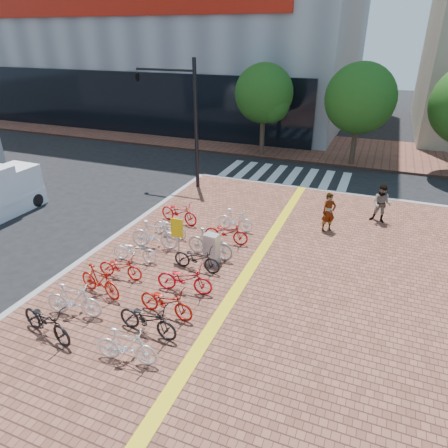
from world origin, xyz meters
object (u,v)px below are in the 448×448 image
at_px(utility_box, 212,249).
at_px(yellow_sign, 177,232).
at_px(bike_5, 154,235).
at_px(bike_15, 235,220).
at_px(bike_6, 170,227).
at_px(bike_12, 197,258).
at_px(bike_14, 226,232).
at_px(pedestrian_a, 329,212).
at_px(bike_13, 210,243).
at_px(bike_7, 179,212).
at_px(bike_10, 166,302).
at_px(bike_8, 126,346).
at_px(bike_9, 147,319).
at_px(bike_4, 135,250).
at_px(bike_11, 185,279).
at_px(pedestrian_b, 382,204).
at_px(bike_3, 120,267).
at_px(traffic_light_pole, 169,99).
at_px(bike_0, 46,321).
at_px(bike_2, 100,281).
at_px(bike_1, 74,300).

distance_m(utility_box, yellow_sign, 1.37).
height_order(bike_5, bike_15, bike_5).
distance_m(bike_6, bike_12, 2.89).
distance_m(bike_14, pedestrian_a, 4.44).
bearing_deg(bike_13, bike_7, 53.07).
xyz_separation_m(bike_5, bike_13, (2.26, 0.16, -0.00)).
bearing_deg(bike_12, bike_10, -173.68).
bearing_deg(bike_8, bike_9, -4.02).
height_order(bike_10, bike_12, bike_10).
bearing_deg(bike_7, bike_15, -75.89).
xyz_separation_m(bike_4, bike_6, (0.21, 2.24, -0.02)).
relative_size(bike_6, bike_11, 0.89).
xyz_separation_m(bike_10, pedestrian_b, (5.54, 9.23, 0.38)).
xyz_separation_m(bike_12, bike_14, (0.21, 2.25, 0.00)).
height_order(bike_3, pedestrian_b, pedestrian_b).
distance_m(bike_8, bike_12, 4.63).
height_order(bike_12, traffic_light_pole, traffic_light_pole).
bearing_deg(bike_9, pedestrian_a, -19.60).
xyz_separation_m(bike_0, bike_10, (2.55, 2.03, -0.04)).
height_order(bike_0, bike_4, bike_0).
distance_m(bike_2, bike_14, 5.32).
height_order(bike_6, pedestrian_a, pedestrian_a).
bearing_deg(bike_10, bike_4, 52.49).
bearing_deg(bike_14, traffic_light_pole, 38.74).
bearing_deg(bike_9, bike_8, -172.29).
relative_size(bike_0, yellow_sign, 1.17).
relative_size(pedestrian_a, yellow_sign, 1.00).
relative_size(bike_1, pedestrian_a, 1.06).
xyz_separation_m(bike_15, yellow_sign, (-1.07, -3.06, 0.68)).
bearing_deg(bike_8, bike_15, -7.43).
bearing_deg(pedestrian_a, bike_0, -159.65).
bearing_deg(bike_0, bike_7, 12.26).
xyz_separation_m(bike_2, bike_6, (0.08, 4.43, -0.08)).
relative_size(bike_5, bike_7, 1.01).
bearing_deg(bike_9, bike_5, 32.14).
bearing_deg(pedestrian_a, traffic_light_pole, 125.10).
relative_size(bike_0, bike_8, 1.16).
relative_size(bike_12, traffic_light_pole, 0.27).
relative_size(bike_15, traffic_light_pole, 0.24).
bearing_deg(bike_13, bike_3, 142.46).
xyz_separation_m(bike_3, traffic_light_pole, (-2.94, 9.17, 4.09)).
bearing_deg(bike_12, bike_5, 70.46).
bearing_deg(bike_12, utility_box, -21.85).
bearing_deg(bike_13, bike_12, -178.14).
xyz_separation_m(bike_2, pedestrian_a, (5.98, 7.37, 0.32)).
bearing_deg(bike_0, bike_10, -39.86).
distance_m(bike_3, bike_14, 4.39).
distance_m(bike_1, bike_8, 2.69).
xyz_separation_m(bike_0, bike_1, (0.06, 1.01, 0.02)).
distance_m(bike_14, pedestrian_b, 7.09).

